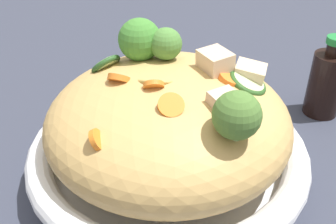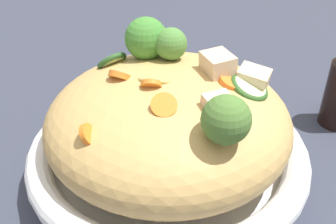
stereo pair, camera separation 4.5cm
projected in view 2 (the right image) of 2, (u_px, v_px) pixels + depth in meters
The scene contains 7 objects.
ground_plane at pixel (168, 172), 0.50m from camera, with size 3.00×3.00×0.00m, color #313545.
serving_bowl at pixel (168, 156), 0.48m from camera, with size 0.33×0.33×0.05m.
noodle_heap at pixel (168, 120), 0.45m from camera, with size 0.28×0.28×0.12m.
broccoli_florets at pixel (173, 64), 0.42m from camera, with size 0.20×0.14×0.07m.
carrot_coins at pixel (160, 93), 0.40m from camera, with size 0.11×0.16×0.04m.
zucchini_slices at pixel (187, 75), 0.44m from camera, with size 0.10×0.21×0.03m.
chicken_chunks at pixel (230, 79), 0.42m from camera, with size 0.11×0.08×0.04m.
Camera 2 is at (0.37, 0.03, 0.34)m, focal length 42.41 mm.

